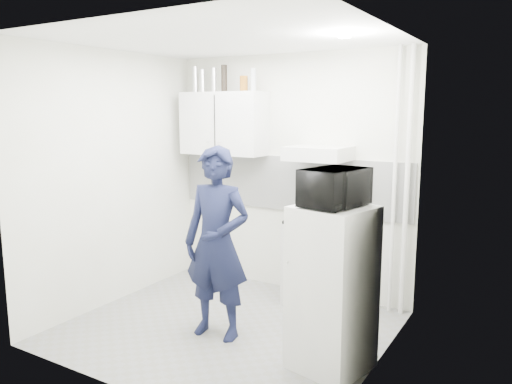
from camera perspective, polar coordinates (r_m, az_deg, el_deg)
The scene contains 23 objects.
floor at distance 4.82m, azimuth -3.34°, elevation -15.20°, with size 2.80×2.80×0.00m, color slate.
ceiling at distance 4.42m, azimuth -3.68°, elevation 17.11°, with size 2.80×2.80×0.00m, color white.
wall_back at distance 5.51m, azimuth 3.85°, elevation 2.02°, with size 2.80×2.80×0.00m, color beige.
wall_left at distance 5.35m, azimuth -16.00°, elevation 1.46°, with size 2.60×2.60×0.00m, color beige.
wall_right at distance 3.84m, azimuth 14.04°, elevation -1.47°, with size 2.60×2.60×0.00m, color beige.
person at distance 4.40m, azimuth -4.50°, elevation -5.85°, with size 0.62×0.41×1.70m, color black.
stove at distance 5.29m, azimuth 6.78°, elevation -7.99°, with size 0.54×0.54×0.86m, color silver.
fridge at distance 3.95m, azimuth 8.69°, elevation -10.84°, with size 0.53×0.53×1.29m, color silver.
stove_top at distance 5.17m, azimuth 6.88°, elevation -3.25°, with size 0.52×0.52×0.03m, color black.
saucepan at distance 5.13m, azimuth 7.37°, elevation -2.68°, with size 0.16×0.16×0.09m, color silver.
microwave at distance 3.76m, azimuth 8.99°, elevation 0.51°, with size 0.35×0.52×0.29m, color black.
bottle_a at distance 5.94m, azimuth -6.98°, elevation 12.63°, with size 0.07×0.07×0.29m, color silver.
bottle_b at distance 5.87m, azimuth -6.17°, elevation 12.50°, with size 0.07×0.07×0.26m, color silver.
bottle_c at distance 5.78m, azimuth -4.85°, elevation 12.63°, with size 0.06×0.06×0.27m, color silver.
bottle_d at distance 5.70m, azimuth -3.66°, elevation 12.82°, with size 0.07×0.07×0.29m, color black.
canister_b at distance 5.55m, azimuth -1.40°, elevation 12.28°, with size 0.09×0.09×0.17m, color brown.
bottle_e at distance 5.49m, azimuth -0.31°, elevation 12.70°, with size 0.06×0.06×0.24m, color #B2B7BC.
upper_cabinet at distance 5.70m, azimuth -3.70°, elevation 7.82°, with size 1.00×0.35×0.70m, color silver.
range_hood at distance 5.06m, azimuth 7.15°, elevation 4.39°, with size 0.60×0.50×0.14m, color silver.
backsplash at distance 5.51m, azimuth 3.77°, elevation 0.97°, with size 2.74×0.03×0.60m, color white.
pipe_a at distance 4.98m, azimuth 16.87°, elevation 0.85°, with size 0.05×0.05×2.60m, color silver.
pipe_b at distance 5.01m, azimuth 15.54°, elevation 0.96°, with size 0.04×0.04×2.60m, color silver.
ceiling_spot_fixture at distance 4.13m, azimuth 10.07°, elevation 17.12°, with size 0.10×0.10×0.02m, color white.
Camera 1 is at (2.47, -3.62, 2.01)m, focal length 35.00 mm.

